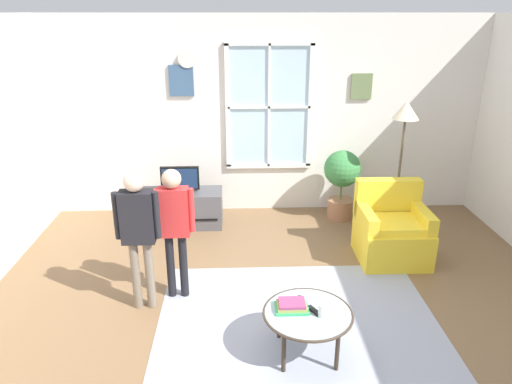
# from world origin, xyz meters

# --- Properties ---
(ground_plane) EXTENTS (6.50, 5.91, 0.02)m
(ground_plane) POSITION_xyz_m (0.00, 0.00, -0.01)
(ground_plane) COLOR brown
(back_wall) EXTENTS (5.90, 0.17, 2.68)m
(back_wall) POSITION_xyz_m (-0.00, 2.71, 1.35)
(back_wall) COLOR silver
(back_wall) RESTS_ON ground_plane
(area_rug) EXTENTS (2.59, 1.97, 0.01)m
(area_rug) POSITION_xyz_m (0.14, -0.06, 0.00)
(area_rug) COLOR #999EAD
(area_rug) RESTS_ON ground_plane
(tv_stand) EXTENTS (1.07, 0.46, 0.48)m
(tv_stand) POSITION_xyz_m (-1.15, 2.12, 0.24)
(tv_stand) COLOR #4C4C51
(tv_stand) RESTS_ON ground_plane
(television) EXTENTS (0.50, 0.08, 0.34)m
(television) POSITION_xyz_m (-1.15, 2.12, 0.66)
(television) COLOR #4C4C4C
(television) RESTS_ON tv_stand
(armchair) EXTENTS (0.76, 0.74, 0.87)m
(armchair) POSITION_xyz_m (1.36, 1.12, 0.33)
(armchair) COLOR yellow
(armchair) RESTS_ON ground_plane
(coffee_table) EXTENTS (0.74, 0.74, 0.41)m
(coffee_table) POSITION_xyz_m (0.16, -0.51, 0.38)
(coffee_table) COLOR #99B2B7
(coffee_table) RESTS_ON ground_plane
(book_stack) EXTENTS (0.27, 0.20, 0.07)m
(book_stack) POSITION_xyz_m (0.04, -0.46, 0.43)
(book_stack) COLOR #39B168
(book_stack) RESTS_ON coffee_table
(cup) EXTENTS (0.07, 0.07, 0.11)m
(cup) POSITION_xyz_m (0.27, -0.57, 0.46)
(cup) COLOR white
(cup) RESTS_ON coffee_table
(remote_near_books) EXTENTS (0.10, 0.14, 0.02)m
(remote_near_books) POSITION_xyz_m (0.21, -0.50, 0.41)
(remote_near_books) COLOR black
(remote_near_books) RESTS_ON coffee_table
(remote_near_cup) EXTENTS (0.07, 0.15, 0.02)m
(remote_near_cup) POSITION_xyz_m (0.11, -0.36, 0.41)
(remote_near_cup) COLOR black
(remote_near_cup) RESTS_ON coffee_table
(person_black_shirt) EXTENTS (0.42, 0.19, 1.39)m
(person_black_shirt) POSITION_xyz_m (-1.31, 0.22, 0.87)
(person_black_shirt) COLOR #726656
(person_black_shirt) RESTS_ON ground_plane
(person_red_shirt) EXTENTS (0.40, 0.18, 1.34)m
(person_red_shirt) POSITION_xyz_m (-1.01, 0.41, 0.84)
(person_red_shirt) COLOR black
(person_red_shirt) RESTS_ON ground_plane
(potted_plant_by_window) EXTENTS (0.49, 0.49, 0.97)m
(potted_plant_by_window) POSITION_xyz_m (1.01, 2.26, 0.59)
(potted_plant_by_window) COLOR #9E6B4C
(potted_plant_by_window) RESTS_ON ground_plane
(floor_lamp) EXTENTS (0.32, 0.32, 1.69)m
(floor_lamp) POSITION_xyz_m (1.65, 1.88, 1.41)
(floor_lamp) COLOR black
(floor_lamp) RESTS_ON ground_plane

